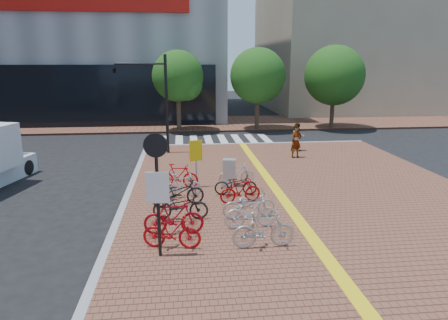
{
  "coord_description": "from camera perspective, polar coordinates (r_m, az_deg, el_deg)",
  "views": [
    {
      "loc": [
        -1.77,
        -12.8,
        5.28
      ],
      "look_at": [
        -0.09,
        3.11,
        1.3
      ],
      "focal_mm": 32.0,
      "sensor_mm": 36.0,
      "label": 1
    }
  ],
  "objects": [
    {
      "name": "yellow_sign",
      "position": [
        16.45,
        -4.01,
        0.75
      ],
      "size": [
        0.54,
        0.18,
        1.99
      ],
      "color": "#B7B7BC",
      "rests_on": "sidewalk"
    },
    {
      "name": "utility_box",
      "position": [
        16.76,
        0.77,
        -1.8
      ],
      "size": [
        0.6,
        0.49,
        1.15
      ],
      "primitive_type": "cube",
      "rotation": [
        0.0,
        0.0,
        -0.23
      ],
      "color": "silver",
      "rests_on": "sidewalk"
    },
    {
      "name": "kerb_north",
      "position": [
        25.78,
        4.75,
        2.27
      ],
      "size": [
        14.0,
        0.25,
        0.15
      ],
      "primitive_type": "cube",
      "color": "gray",
      "rests_on": "ground"
    },
    {
      "name": "bike_0",
      "position": [
        11.41,
        -7.49,
        -10.11
      ],
      "size": [
        1.72,
        0.79,
        1.0
      ],
      "primitive_type": "imported",
      "rotation": [
        0.0,
        0.0,
        1.37
      ],
      "color": "#B10C12",
      "rests_on": "sidewalk"
    },
    {
      "name": "traffic_light_pole",
      "position": [
        22.78,
        -11.53,
        10.31
      ],
      "size": [
        2.95,
        1.14,
        5.49
      ],
      "color": "black",
      "rests_on": "sidewalk"
    },
    {
      "name": "pedestrian_a",
      "position": [
        21.99,
        10.28,
        2.64
      ],
      "size": [
        0.76,
        0.64,
        1.79
      ],
      "primitive_type": "imported",
      "rotation": [
        0.0,
        0.0,
        0.38
      ],
      "color": "gray",
      "rests_on": "sidewalk"
    },
    {
      "name": "bike_6",
      "position": [
        11.39,
        5.68,
        -9.86
      ],
      "size": [
        1.81,
        0.56,
        1.08
      ],
      "primitive_type": "imported",
      "rotation": [
        0.0,
        0.0,
        1.6
      ],
      "color": "#ADACB1",
      "rests_on": "sidewalk"
    },
    {
      "name": "ground",
      "position": [
        13.96,
        1.71,
        -8.26
      ],
      "size": [
        120.0,
        120.0,
        0.0
      ],
      "primitive_type": "plane",
      "color": "black",
      "rests_on": "ground"
    },
    {
      "name": "notice_sign",
      "position": [
        10.43,
        -9.53,
        -2.94
      ],
      "size": [
        0.63,
        0.17,
        3.38
      ],
      "color": "black",
      "rests_on": "sidewalk"
    },
    {
      "name": "bike_1",
      "position": [
        12.24,
        -7.21,
        -8.14
      ],
      "size": [
        1.83,
        0.56,
        1.09
      ],
      "primitive_type": "imported",
      "rotation": [
        0.0,
        0.0,
        1.54
      ],
      "color": "#A50B1A",
      "rests_on": "sidewalk"
    },
    {
      "name": "pedestrian_b",
      "position": [
        23.66,
        10.49,
        3.22
      ],
      "size": [
        0.87,
        0.72,
        1.63
      ],
      "primitive_type": "imported",
      "rotation": [
        0.0,
        0.0,
        0.13
      ],
      "color": "#4E5663",
      "rests_on": "sidewalk"
    },
    {
      "name": "bike_4",
      "position": [
        15.44,
        -6.08,
        -3.65
      ],
      "size": [
        1.62,
        0.62,
        0.95
      ],
      "primitive_type": "imported",
      "rotation": [
        0.0,
        0.0,
        1.68
      ],
      "color": "silver",
      "rests_on": "sidewalk"
    },
    {
      "name": "bike_2",
      "position": [
        13.37,
        -6.25,
        -6.44
      ],
      "size": [
        1.9,
        0.82,
        0.97
      ],
      "primitive_type": "imported",
      "rotation": [
        0.0,
        0.0,
        1.47
      ],
      "color": "black",
      "rests_on": "sidewalk"
    },
    {
      "name": "bike_7",
      "position": [
        12.64,
        3.86,
        -7.47
      ],
      "size": [
        1.75,
        0.64,
        1.03
      ],
      "primitive_type": "imported",
      "rotation": [
        0.0,
        0.0,
        1.66
      ],
      "color": "silver",
      "rests_on": "sidewalk"
    },
    {
      "name": "bike_3",
      "position": [
        14.57,
        -6.57,
        -4.63
      ],
      "size": [
        2.01,
        1.04,
        1.0
      ],
      "primitive_type": "imported",
      "rotation": [
        0.0,
        0.0,
        1.77
      ],
      "color": "black",
      "rests_on": "sidewalk"
    },
    {
      "name": "bike_5",
      "position": [
        16.63,
        -6.57,
        -2.25
      ],
      "size": [
        1.76,
        0.82,
        1.02
      ],
      "primitive_type": "imported",
      "rotation": [
        0.0,
        0.0,
        1.36
      ],
      "color": "red",
      "rests_on": "sidewalk"
    },
    {
      "name": "street_trees",
      "position": [
        31.03,
        6.78,
        11.69
      ],
      "size": [
        16.2,
        4.6,
        6.35
      ],
      "color": "#38281E",
      "rests_on": "far_sidewalk"
    },
    {
      "name": "bike_10",
      "position": [
        15.66,
        1.69,
        -3.47
      ],
      "size": [
        1.7,
        0.7,
        0.87
      ],
      "primitive_type": "imported",
      "rotation": [
        0.0,
        0.0,
        1.5
      ],
      "color": "black",
      "rests_on": "sidewalk"
    },
    {
      "name": "tactile_strip",
      "position": [
        10.06,
        17.75,
        -17.36
      ],
      "size": [
        0.4,
        34.0,
        0.01
      ],
      "primitive_type": "cube",
      "color": "yellow",
      "rests_on": "sidewalk"
    },
    {
      "name": "bike_9",
      "position": [
        14.81,
        2.35,
        -4.37
      ],
      "size": [
        1.63,
        0.74,
        0.95
      ],
      "primitive_type": "imported",
      "rotation": [
        0.0,
        0.0,
        1.76
      ],
      "color": "#B30D0C",
      "rests_on": "sidewalk"
    },
    {
      "name": "bike_11",
      "position": [
        16.91,
        1.81,
        -2.0
      ],
      "size": [
        1.64,
        0.67,
        0.96
      ],
      "primitive_type": "imported",
      "rotation": [
        0.0,
        0.0,
        1.71
      ],
      "color": "silver",
      "rests_on": "sidewalk"
    },
    {
      "name": "sidewalk",
      "position": [
        10.52,
        22.94,
        -16.89
      ],
      "size": [
        14.0,
        34.0,
        0.15
      ],
      "primitive_type": "cube",
      "color": "brown",
      "rests_on": "ground"
    },
    {
      "name": "far_sidewalk",
      "position": [
        34.24,
        -3.02,
        5.2
      ],
      "size": [
        70.0,
        8.0,
        0.15
      ],
      "primitive_type": "cube",
      "color": "brown",
      "rests_on": "ground"
    },
    {
      "name": "kerb_west",
      "position": [
        9.63,
        -19.55,
        -19.6
      ],
      "size": [
        0.25,
        34.0,
        0.15
      ],
      "primitive_type": "cube",
      "color": "gray",
      "rests_on": "ground"
    },
    {
      "name": "crosswalk",
      "position": [
        27.41,
        -1.18,
        2.87
      ],
      "size": [
        7.5,
        4.0,
        0.01
      ],
      "color": "silver",
      "rests_on": "ground"
    },
    {
      "name": "building_beige",
      "position": [
        49.11,
        18.62,
        17.62
      ],
      "size": [
        20.0,
        18.0,
        18.0
      ],
      "primitive_type": "cube",
      "color": "gray",
      "rests_on": "ground"
    },
    {
      "name": "bike_8",
      "position": [
        13.44,
        3.61,
        -6.31
      ],
      "size": [
        1.87,
        0.8,
        0.96
      ],
      "primitive_type": "imported",
      "rotation": [
        0.0,
        0.0,
        1.66
      ],
      "color": "#AAAAAF",
      "rests_on": "sidewalk"
    }
  ]
}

